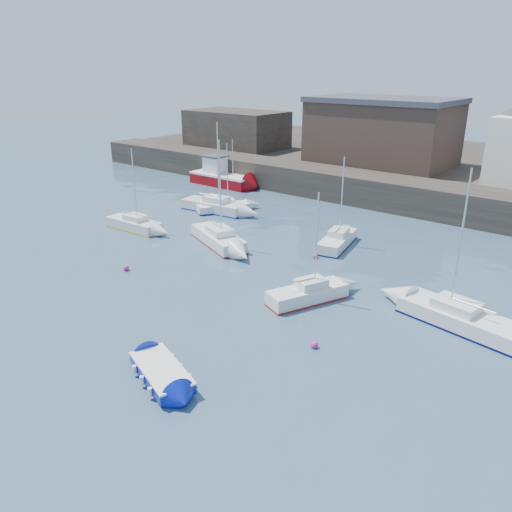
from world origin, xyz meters
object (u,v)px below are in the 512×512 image
Objects in this scene: blue_dinghy at (162,373)px; buoy_mid at (314,348)px; sailboat_e at (214,206)px; sailboat_f at (337,240)px; sailboat_c at (308,294)px; buoy_near at (126,271)px; fishing_boat at (222,176)px; sailboat_a at (134,224)px; buoy_far at (315,258)px; sailboat_d at (460,318)px; sailboat_h at (223,207)px; sailboat_b at (218,238)px.

buoy_mid is at bearing 60.60° from blue_dinghy.
sailboat_e reaches higher than buoy_mid.
sailboat_c is at bearing -69.53° from sailboat_f.
buoy_near is at bearing -123.20° from sailboat_f.
sailboat_a reaches higher than fishing_boat.
sailboat_e is 15.75m from buoy_far.
fishing_boat is 39.09m from sailboat_d.
sailboat_a reaches higher than buoy_mid.
sailboat_a is 1.06× the size of sailboat_c.
sailboat_a is 8.98m from sailboat_e.
sailboat_h is at bearing 142.73° from buoy_mid.
sailboat_f reaches higher than buoy_near.
sailboat_f reaches higher than blue_dinghy.
sailboat_c is 0.78× the size of sailboat_e.
buoy_near is at bearing -61.50° from fishing_boat.
buoy_near is at bearing -162.44° from sailboat_d.
sailboat_b is 9.74m from sailboat_f.
sailboat_a is at bearing -179.37° from sailboat_d.
blue_dinghy is at bearing -80.32° from buoy_far.
buoy_far is at bearing 14.32° from sailboat_a.
sailboat_d is at bearing -17.45° from sailboat_e.
buoy_mid is (3.34, -4.39, -0.53)m from sailboat_c.
sailboat_h is at bearing 107.68° from buoy_near.
sailboat_b is at bearing 149.94° from buoy_mid.
sailboat_a reaches higher than sailboat_h.
sailboat_c is at bearing -38.03° from fishing_boat.
sailboat_h is 17.05× the size of buoy_mid.
sailboat_c is at bearing 127.20° from buoy_mid.
buoy_mid is at bearing -52.80° from sailboat_c.
sailboat_e reaches higher than buoy_far.
sailboat_d is (28.67, 0.31, 0.03)m from sailboat_a.
buoy_far is at bearing 119.04° from sailboat_c.
sailboat_e is at bearing 162.87° from buoy_far.
sailboat_a is 28.67m from sailboat_d.
blue_dinghy reaches higher than buoy_mid.
sailboat_a is 24.51m from buoy_mid.
sailboat_f is (14.98, -1.25, -0.07)m from sailboat_e.
fishing_boat is at bearing 141.97° from sailboat_c.
sailboat_b is 12.35m from sailboat_c.
sailboat_f is 16.52× the size of buoy_near.
sailboat_a is 9.70m from sailboat_h.
sailboat_b is (-10.99, 15.63, 0.13)m from blue_dinghy.
sailboat_b is 19.65× the size of buoy_near.
sailboat_d is 20.43× the size of buoy_near.
buoy_mid is (16.27, -0.33, 0.00)m from buoy_near.
buoy_mid is at bearing -30.06° from sailboat_b.
sailboat_c is at bearing -162.23° from sailboat_d.
sailboat_a is at bearing -71.45° from fishing_boat.
sailboat_b is 8.29m from buoy_far.
sailboat_d is (34.77, -17.87, -0.55)m from fishing_boat.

